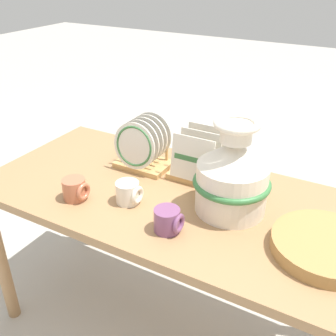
# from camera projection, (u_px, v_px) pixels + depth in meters

# --- Properties ---
(ground_plane) EXTENTS (14.00, 14.00, 0.00)m
(ground_plane) POSITION_uv_depth(u_px,v_px,m) (168.00, 325.00, 1.85)
(ground_plane) COLOR #B2ADA3
(display_table) EXTENTS (1.47, 0.71, 0.73)m
(display_table) POSITION_uv_depth(u_px,v_px,m) (168.00, 212.00, 1.55)
(display_table) COLOR #9E754C
(display_table) RESTS_ON ground_plane
(ceramic_vase) EXTENTS (0.27, 0.27, 0.34)m
(ceramic_vase) POSITION_uv_depth(u_px,v_px,m) (232.00, 175.00, 1.34)
(ceramic_vase) COLOR silver
(ceramic_vase) RESTS_ON display_table
(dish_rack_round_plates) EXTENTS (0.22, 0.17, 0.22)m
(dish_rack_round_plates) POSITION_uv_depth(u_px,v_px,m) (142.00, 149.00, 1.65)
(dish_rack_round_plates) COLOR tan
(dish_rack_round_plates) RESTS_ON display_table
(dish_rack_square_plates) EXTENTS (0.22, 0.17, 0.20)m
(dish_rack_square_plates) POSITION_uv_depth(u_px,v_px,m) (199.00, 165.00, 1.59)
(dish_rack_square_plates) COLOR tan
(dish_rack_square_plates) RESTS_ON display_table
(wicker_charger_stack) EXTENTS (0.33, 0.33, 0.04)m
(wicker_charger_stack) POSITION_uv_depth(u_px,v_px,m) (326.00, 246.00, 1.20)
(wicker_charger_stack) COLOR #AD7F47
(wicker_charger_stack) RESTS_ON display_table
(mug_cream_glaze) EXTENTS (0.09, 0.09, 0.08)m
(mug_cream_glaze) POSITION_uv_depth(u_px,v_px,m) (129.00, 193.00, 1.43)
(mug_cream_glaze) COLOR silver
(mug_cream_glaze) RESTS_ON display_table
(mug_terracotta_glaze) EXTENTS (0.09, 0.09, 0.08)m
(mug_terracotta_glaze) POSITION_uv_depth(u_px,v_px,m) (75.00, 189.00, 1.45)
(mug_terracotta_glaze) COLOR #B76647
(mug_terracotta_glaze) RESTS_ON display_table
(mug_plum_glaze) EXTENTS (0.09, 0.09, 0.08)m
(mug_plum_glaze) POSITION_uv_depth(u_px,v_px,m) (168.00, 220.00, 1.28)
(mug_plum_glaze) COLOR #7A4770
(mug_plum_glaze) RESTS_ON display_table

